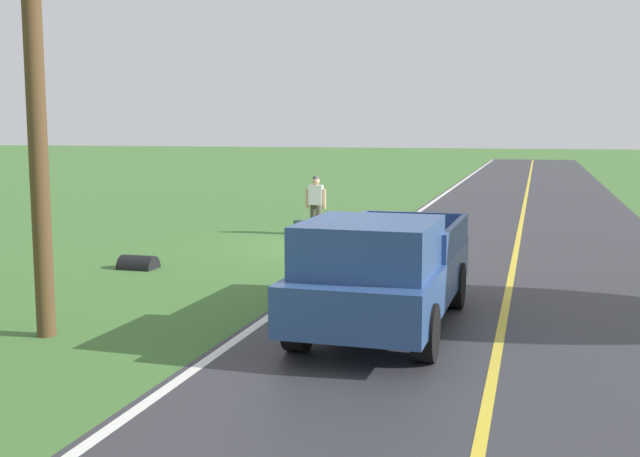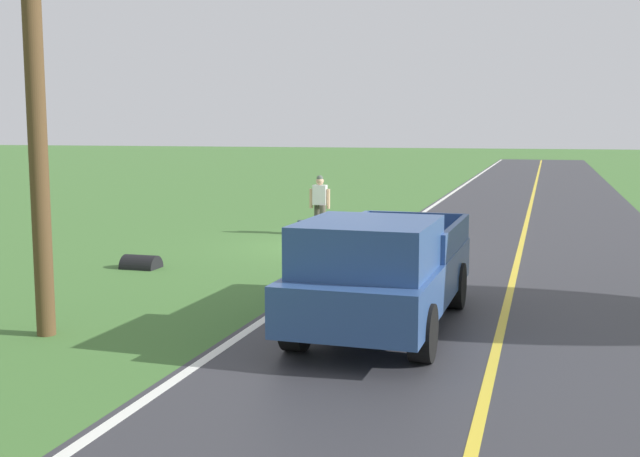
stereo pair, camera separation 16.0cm
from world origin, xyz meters
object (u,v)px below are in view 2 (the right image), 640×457
utility_pole_roadside (35,85)px  pickup_truck_passing (381,269)px  hitchhiker_walking (320,201)px  suitcase_carried (306,227)px

utility_pole_roadside → pickup_truck_passing: bearing=-160.8°
hitchhiker_walking → pickup_truck_passing: size_ratio=0.32×
pickup_truck_passing → hitchhiker_walking: bearing=-68.8°
hitchhiker_walking → pickup_truck_passing: (-4.00, 10.32, -0.01)m
suitcase_carried → utility_pole_roadside: utility_pole_roadside is taller
hitchhiker_walking → utility_pole_roadside: (0.84, 12.00, 2.77)m
suitcase_carried → utility_pole_roadside: 12.42m
pickup_truck_passing → suitcase_carried: bearing=-66.6°
hitchhiker_walking → suitcase_carried: hitchhiker_walking is taller
pickup_truck_passing → utility_pole_roadside: bearing=19.2°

